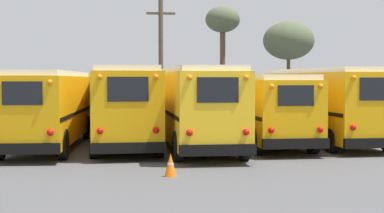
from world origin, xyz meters
TOP-DOWN VIEW (x-y plane):
  - ground_plane at (0.00, 0.00)m, footprint 160.00×160.00m
  - school_bus_0 at (-5.93, -0.33)m, footprint 2.89×10.25m
  - school_bus_1 at (-2.96, 0.22)m, footprint 2.94×10.82m
  - school_bus_2 at (0.00, -1.00)m, footprint 2.66×10.92m
  - school_bus_3 at (2.96, 0.53)m, footprint 2.68×11.00m
  - school_bus_4 at (5.93, 0.72)m, footprint 2.99×10.93m
  - utility_pole at (-0.54, 11.90)m, footprint 1.80×0.29m
  - bare_tree_0 at (9.30, 17.58)m, footprint 3.78×3.78m
  - bare_tree_1 at (4.99, 21.28)m, footprint 2.75×2.75m
  - fence_line at (0.00, 7.13)m, footprint 19.91×0.06m
  - traffic_cone at (-1.59, -8.01)m, footprint 0.36×0.36m

SIDE VIEW (x-z plane):
  - ground_plane at x=0.00m, z-range 0.00..0.00m
  - traffic_cone at x=-1.59m, z-range 0.00..0.66m
  - fence_line at x=0.00m, z-range 0.28..1.70m
  - school_bus_3 at x=2.96m, z-range 0.15..3.13m
  - school_bus_0 at x=-5.93m, z-range 0.15..3.28m
  - school_bus_4 at x=5.93m, z-range 0.13..3.41m
  - school_bus_1 at x=-2.96m, z-range 0.13..3.44m
  - school_bus_2 at x=0.00m, z-range 0.15..3.43m
  - utility_pole at x=-0.54m, z-range 0.15..7.99m
  - bare_tree_0 at x=9.30m, z-range 2.10..9.18m
  - bare_tree_1 at x=4.99m, z-range 2.95..11.52m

